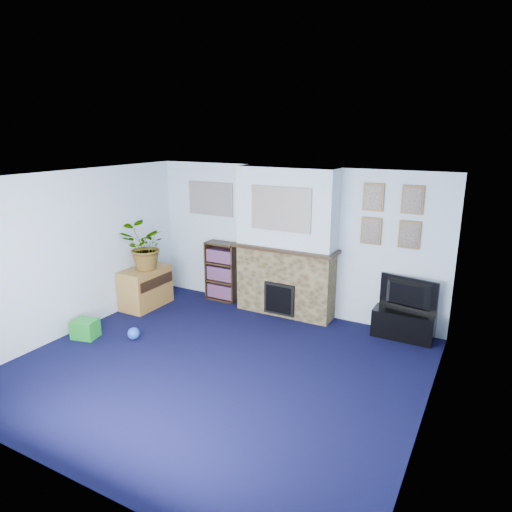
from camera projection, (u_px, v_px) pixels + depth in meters
The scene contains 26 objects.
floor at pixel (217, 367), 5.86m from camera, with size 5.00×4.50×0.01m, color black.
ceiling at pixel (212, 179), 5.22m from camera, with size 5.00×4.50×0.01m, color white.
wall_back at pixel (291, 240), 7.45m from camera, with size 5.00×0.04×2.40m, color silver.
wall_front at pixel (59, 356), 3.64m from camera, with size 5.00×0.04×2.40m, color silver.
wall_left at pixel (73, 253), 6.69m from camera, with size 0.04×4.50×2.40m, color silver.
wall_right at pixel (432, 317), 4.39m from camera, with size 0.04×4.50×2.40m, color silver.
chimney_breast at pixel (286, 244), 7.28m from camera, with size 1.72×0.50×2.40m.
collage_main at pixel (281, 209), 6.94m from camera, with size 1.00×0.03×0.68m, color gray.
collage_left at pixel (211, 199), 7.99m from camera, with size 0.90×0.03×0.58m, color gray.
portrait_tl at pixel (373, 197), 6.62m from camera, with size 0.30×0.03×0.40m, color brown.
portrait_tr at pixel (413, 200), 6.37m from camera, with size 0.30×0.03×0.40m, color brown.
portrait_bl at pixel (371, 231), 6.75m from camera, with size 0.30×0.03×0.40m, color brown.
portrait_br at pixel (409, 235), 6.50m from camera, with size 0.30×0.03×0.40m, color brown.
tv_stand at pixel (403, 323), 6.64m from camera, with size 0.86×0.36×0.41m, color black.
television at pixel (406, 295), 6.54m from camera, with size 0.85×0.11×0.49m, color black.
bookshelf at pixel (222, 273), 8.09m from camera, with size 0.58×0.28×1.05m.
sideboard at pixel (146, 287), 7.82m from camera, with size 0.48×0.87×0.68m, color olive.
potted_plant at pixel (143, 247), 7.56m from camera, with size 0.71×0.62×0.79m, color #26661E.
mantel_clock at pixel (279, 242), 7.28m from camera, with size 0.10×0.06×0.14m, color gold.
mantel_candle at pixel (302, 244), 7.09m from camera, with size 0.06×0.06×0.18m, color #B2BFC6.
mantel_teddy at pixel (255, 239), 7.48m from camera, with size 0.14×0.14×0.14m, color slate.
mantel_can at pixel (329, 249), 6.89m from camera, with size 0.06×0.06×0.13m, color blue.
green_crate at pixel (85, 329), 6.66m from camera, with size 0.34×0.27×0.27m, color #198C26.
toy_ball at pixel (134, 333), 6.62m from camera, with size 0.18×0.18×0.18m, color blue.
toy_block at pixel (88, 332), 6.63m from camera, with size 0.18×0.18×0.22m, color blue.
toy_tube at pixel (134, 307), 7.64m from camera, with size 0.14×0.14×0.29m, color orange.
Camera 1 is at (2.95, -4.39, 2.94)m, focal length 32.00 mm.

